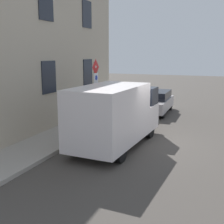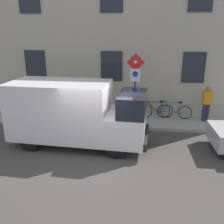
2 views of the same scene
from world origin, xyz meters
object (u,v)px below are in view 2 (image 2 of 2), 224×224
at_px(delivery_van, 76,112).
at_px(pedestrian, 207,102).
at_px(bicycle_blue, 174,111).
at_px(sign_post_stacked, 135,80).
at_px(bicycle_black, 156,110).

xyz_separation_m(delivery_van, pedestrian, (2.99, -5.63, -0.26)).
relative_size(bicycle_blue, pedestrian, 1.00).
bearing_deg(bicycle_blue, sign_post_stacked, 37.02).
relative_size(delivery_van, pedestrian, 3.15).
bearing_deg(sign_post_stacked, pedestrian, -72.44).
relative_size(sign_post_stacked, bicycle_black, 1.85).
height_order(delivery_van, pedestrian, delivery_van).
bearing_deg(pedestrian, delivery_van, 113.01).
xyz_separation_m(sign_post_stacked, delivery_van, (-1.91, 2.21, -0.95)).
bearing_deg(delivery_van, bicycle_black, 46.98).
relative_size(sign_post_stacked, pedestrian, 1.85).
relative_size(delivery_van, bicycle_blue, 3.16).
distance_m(delivery_van, pedestrian, 6.38).
bearing_deg(bicycle_blue, bicycle_black, 4.25).
height_order(delivery_van, bicycle_black, delivery_van).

